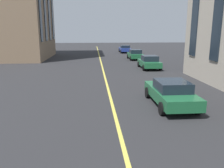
% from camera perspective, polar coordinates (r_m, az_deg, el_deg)
% --- Properties ---
extents(lane_centre_line, '(80.00, 0.16, 0.01)m').
position_cam_1_polar(lane_centre_line, '(21.12, -1.97, 2.48)').
color(lane_centre_line, '#D8C64C').
rests_on(lane_centre_line, ground_plane).
extents(car_green_oncoming, '(3.90, 1.89, 1.40)m').
position_cam_1_polar(car_green_oncoming, '(24.46, 9.29, 5.41)').
color(car_green_oncoming, '#1E6038').
rests_on(car_green_oncoming, ground_plane).
extents(car_green_parked_a, '(4.40, 1.95, 1.37)m').
position_cam_1_polar(car_green_parked_a, '(12.46, 14.46, -2.10)').
color(car_green_parked_a, '#1E6038').
rests_on(car_green_parked_a, ground_plane).
extents(car_green_near, '(3.90, 1.89, 1.40)m').
position_cam_1_polar(car_green_near, '(32.40, 5.83, 7.35)').
color(car_green_near, '#1E6038').
rests_on(car_green_near, ground_plane).
extents(car_blue_parked_b, '(4.40, 1.95, 1.37)m').
position_cam_1_polar(car_blue_parked_b, '(42.94, 3.22, 8.78)').
color(car_blue_parked_b, navy).
rests_on(car_blue_parked_b, ground_plane).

